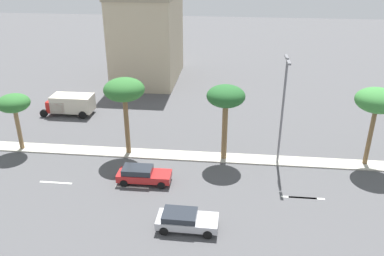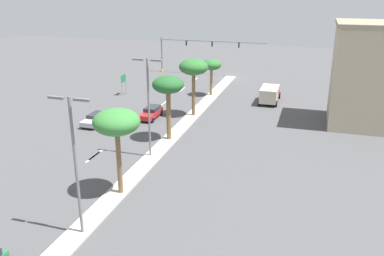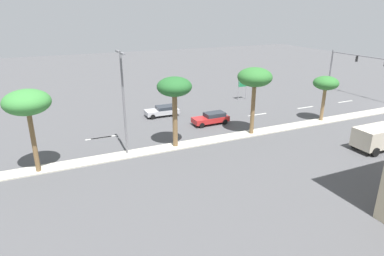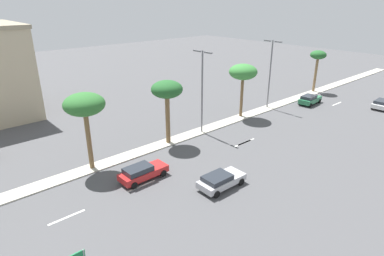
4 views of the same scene
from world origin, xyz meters
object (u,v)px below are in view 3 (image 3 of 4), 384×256
object	(u,v)px
palm_tree_trailing	(27,103)
street_lamp_left	(123,96)
palm_tree_near	(255,78)
palm_tree_rear	(174,89)
sedan_silver_center	(163,111)
sedan_red_inboard	(211,118)
directional_road_sign	(243,85)
palm_tree_right	(326,84)
traffic_signal_gantry	(359,67)
box_truck	(380,137)

from	to	relation	value
palm_tree_trailing	street_lamp_left	xyz separation A→B (m)	(0.59, -7.90, -0.32)
palm_tree_near	palm_tree_rear	world-z (taller)	palm_tree_near
palm_tree_trailing	sedan_silver_center	size ratio (longest dim) A/B	1.64
palm_tree_near	sedan_red_inboard	size ratio (longest dim) A/B	1.64
directional_road_sign	street_lamp_left	xyz separation A→B (m)	(-13.01, 21.25, 3.54)
palm_tree_right	palm_tree_trailing	xyz separation A→B (m)	(-0.54, 32.50, 1.42)
palm_tree_right	palm_tree_near	size ratio (longest dim) A/B	0.75
directional_road_sign	sedan_red_inboard	world-z (taller)	directional_road_sign
directional_road_sign	palm_tree_rear	distance (m)	21.34
traffic_signal_gantry	palm_tree_near	bearing A→B (deg)	107.84
palm_tree_trailing	traffic_signal_gantry	bearing A→B (deg)	-79.89
traffic_signal_gantry	directional_road_sign	distance (m)	19.24
sedan_red_inboard	palm_tree_rear	bearing A→B (deg)	125.91
palm_tree_rear	palm_tree_trailing	distance (m)	12.83
palm_tree_trailing	sedan_silver_center	bearing A→B (deg)	-54.72
palm_tree_near	box_truck	size ratio (longest dim) A/B	1.24
palm_tree_rear	sedan_silver_center	xyz separation A→B (m)	(10.34, -2.31, -5.33)
directional_road_sign	palm_tree_near	bearing A→B (deg)	151.63
traffic_signal_gantry	palm_tree_near	world-z (taller)	palm_tree_near
sedan_red_inboard	street_lamp_left	bearing A→B (deg)	111.62
sedan_red_inboard	palm_tree_right	bearing A→B (deg)	-109.46
traffic_signal_gantry	box_truck	size ratio (longest dim) A/B	3.43
box_truck	street_lamp_left	bearing A→B (deg)	68.67
street_lamp_left	palm_tree_rear	bearing A→B (deg)	-92.52
sedan_silver_center	box_truck	size ratio (longest dim) A/B	0.73
palm_tree_right	sedan_silver_center	distance (m)	20.52
directional_road_sign	box_truck	size ratio (longest dim) A/B	0.53
palm_tree_near	box_truck	distance (m)	13.71
palm_tree_near	palm_tree_rear	distance (m)	9.11
palm_tree_right	palm_tree_near	world-z (taller)	palm_tree_near
palm_tree_rear	box_truck	xyz separation A→B (m)	(-8.88, -18.38, -4.74)
palm_tree_rear	palm_tree_near	bearing A→B (deg)	-90.85
palm_tree_right	palm_tree_near	distance (m)	10.70
palm_tree_rear	box_truck	size ratio (longest dim) A/B	1.19
sedan_red_inboard	box_truck	xyz separation A→B (m)	(-13.67, -11.77, 0.55)
traffic_signal_gantry	sedan_silver_center	distance (m)	32.72
street_lamp_left	box_truck	distance (m)	25.43
palm_tree_rear	street_lamp_left	size ratio (longest dim) A/B	0.73
street_lamp_left	sedan_red_inboard	world-z (taller)	street_lamp_left
traffic_signal_gantry	sedan_red_inboard	world-z (taller)	traffic_signal_gantry
palm_tree_rear	palm_tree_right	bearing A→B (deg)	-89.49
sedan_silver_center	box_truck	distance (m)	25.07
directional_road_sign	sedan_red_inboard	xyz separation A→B (m)	(-8.44, 9.70, -1.52)
palm_tree_right	traffic_signal_gantry	bearing A→B (deg)	-62.19
traffic_signal_gantry	sedan_red_inboard	size ratio (longest dim) A/B	4.53
traffic_signal_gantry	palm_tree_rear	bearing A→B (deg)	103.14
street_lamp_left	sedan_red_inboard	bearing A→B (deg)	-68.38
traffic_signal_gantry	palm_tree_trailing	xyz separation A→B (m)	(-8.48, 47.54, 1.55)
palm_tree_rear	street_lamp_left	world-z (taller)	street_lamp_left
palm_tree_right	palm_tree_trailing	size ratio (longest dim) A/B	0.78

